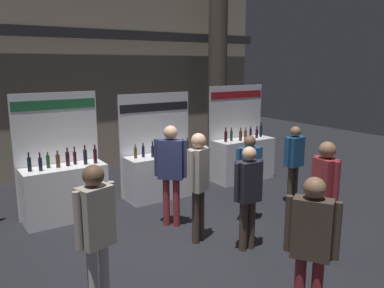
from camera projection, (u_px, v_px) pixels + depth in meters
ground_plane at (184, 243)px, 6.45m from camera, size 24.00×24.00×0.00m
hall_colonnade at (78, 48)px, 9.94m from camera, size 11.25×1.33×6.65m
exhibitor_booth_1 at (64, 187)px, 7.35m from camera, size 1.58×0.66×2.38m
exhibitor_booth_2 at (162, 171)px, 8.63m from camera, size 1.72×0.66×2.27m
exhibitor_booth_3 at (242, 155)px, 9.90m from camera, size 1.66×0.66×2.37m
trash_bin at (314, 202)px, 7.42m from camera, size 0.33×0.33×0.66m
visitor_0 at (96, 227)px, 4.40m from camera, size 0.52×0.35×1.82m
visitor_1 at (294, 157)px, 8.19m from camera, size 0.53×0.28×1.64m
visitor_2 at (311, 240)px, 4.19m from camera, size 0.40×0.50×1.75m
visitor_3 at (171, 166)px, 6.94m from camera, size 0.47×0.47×1.85m
visitor_4 at (248, 189)px, 6.04m from camera, size 0.53×0.26×1.67m
visitor_6 at (325, 191)px, 5.68m from camera, size 0.29×0.49×1.82m
visitor_7 at (198, 178)px, 6.30m from camera, size 0.46×0.34×1.83m
visitor_8 at (249, 171)px, 7.16m from camera, size 0.53×0.30×1.64m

